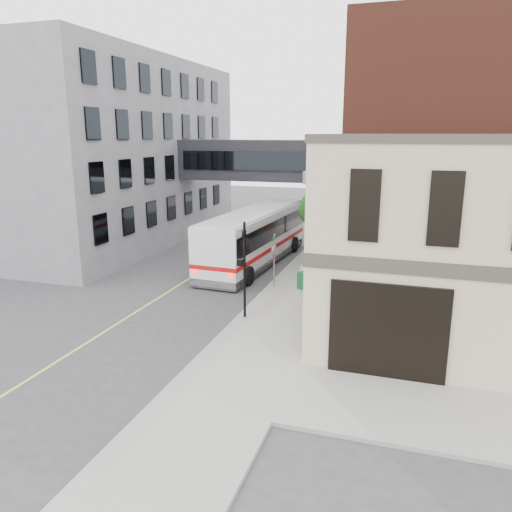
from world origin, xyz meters
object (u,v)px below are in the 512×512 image
Objects in this scene: pedestrian_a at (304,273)px; pedestrian_b at (318,250)px; newspaper_box at (303,280)px; sandwich_board at (309,321)px; bus at (255,235)px; pedestrian_c at (326,257)px.

pedestrian_b is (-0.17, 5.09, 0.13)m from pedestrian_a.
sandwich_board is at bearing -53.96° from newspaper_box.
pedestrian_b is at bearing 10.18° from bus.
sandwich_board is (1.83, -11.52, -0.41)m from pedestrian_b.
newspaper_box is at bearing -78.10° from pedestrian_a.
newspaper_box is (0.07, -0.57, -0.28)m from pedestrian_a.
pedestrian_b is 1.00× the size of pedestrian_c.
bus is 7.40× the size of pedestrian_c.
pedestrian_a is 1.57× the size of sandwich_board.
pedestrian_c reaches higher than pedestrian_b.
pedestrian_b is 5.68m from newspaper_box.
pedestrian_b is (4.10, 0.74, -0.92)m from bus.
pedestrian_c is (0.83, -1.65, 0.00)m from pedestrian_b.
pedestrian_a is 0.64m from newspaper_box.
sandwich_board is at bearing -101.04° from pedestrian_b.
newspaper_box is at bearing -107.65° from pedestrian_b.
pedestrian_a is at bearing -108.20° from pedestrian_b.
pedestrian_b is 11.68m from sandwich_board.
newspaper_box is 0.98× the size of sandwich_board.
pedestrian_b is at bearing 102.13° from sandwich_board.
bus is 4.26m from pedestrian_b.
pedestrian_c is at bearing 102.50° from newspaper_box.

